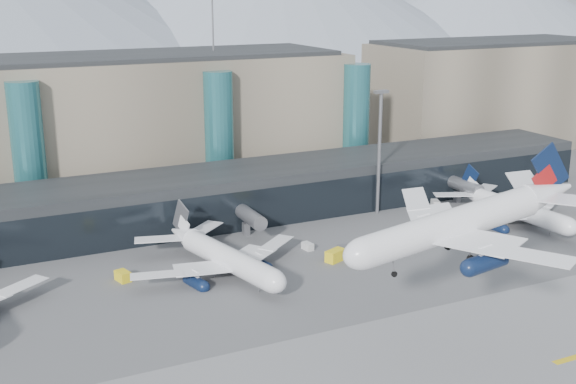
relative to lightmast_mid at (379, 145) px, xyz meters
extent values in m
plane|color=#515154|center=(-30.00, -48.00, -14.42)|extent=(900.00, 900.00, 0.00)
cube|color=black|center=(-30.00, 10.00, -9.42)|extent=(170.00, 18.00, 10.00)
cube|color=black|center=(-30.00, 1.10, -10.42)|extent=(170.00, 0.40, 8.00)
cylinder|color=slate|center=(-30.00, -1.00, -10.22)|extent=(2.80, 14.00, 2.80)
cube|color=slate|center=(-30.00, -1.00, -13.22)|extent=(1.20, 1.20, 2.40)
cylinder|color=slate|center=(20.00, -1.00, -10.22)|extent=(2.80, 14.00, 2.80)
cube|color=slate|center=(20.00, -1.00, -13.22)|extent=(1.20, 1.20, 2.40)
cube|color=gray|center=(-55.00, 42.00, 0.58)|extent=(130.00, 30.00, 30.00)
cube|color=black|center=(-55.00, 42.00, 16.08)|extent=(123.50, 28.00, 1.00)
cube|color=gray|center=(65.00, 42.00, 0.58)|extent=(70.00, 30.00, 30.00)
cube|color=black|center=(65.00, 42.00, 16.08)|extent=(66.50, 28.00, 1.00)
cylinder|color=#296D75|center=(-65.00, 26.00, -0.42)|extent=(6.40, 6.40, 28.00)
cylinder|color=#296D75|center=(-25.00, 26.00, -0.42)|extent=(6.40, 6.40, 28.00)
cylinder|color=#296D75|center=(10.00, 26.00, -0.42)|extent=(6.40, 6.40, 28.00)
cylinder|color=slate|center=(-20.00, 42.00, 23.58)|extent=(0.40, 0.40, 16.00)
cone|color=gray|center=(310.00, 332.00, 20.58)|extent=(300.00, 300.00, 70.00)
cylinder|color=slate|center=(0.00, 0.00, -1.92)|extent=(0.70, 0.70, 25.00)
cube|color=slate|center=(0.00, 0.00, 10.88)|extent=(3.00, 1.20, 0.60)
cylinder|color=white|center=(-25.98, -58.13, 5.70)|extent=(22.65, 5.00, 3.72)
ellipsoid|color=white|center=(-37.20, -57.48, 5.70)|extent=(5.42, 4.02, 3.72)
cone|color=white|center=(-11.56, -58.95, 5.88)|extent=(6.62, 4.08, 3.72)
cube|color=white|center=(-24.83, -66.23, 5.08)|extent=(11.01, 16.93, 0.19)
cylinder|color=#0C1A39|center=(-26.01, -64.23, 3.18)|extent=(4.60, 2.30, 2.05)
cube|color=white|center=(-23.92, -50.20, 5.08)|extent=(12.41, 16.72, 0.19)
cylinder|color=#0C1A39|center=(-25.31, -52.05, 3.18)|extent=(4.60, 2.30, 2.05)
cube|color=white|center=(-11.30, -54.46, 6.07)|extent=(7.08, 8.80, 0.15)
cube|color=#0C1A39|center=(-11.24, -58.97, 8.86)|extent=(5.56, 0.54, 6.56)
cube|color=maroon|center=(-12.20, -58.91, 7.74)|extent=(3.73, 0.47, 3.58)
cylinder|color=slate|center=(-33.83, -57.68, 3.28)|extent=(0.15, 0.15, 2.98)
cylinder|color=black|center=(-33.83, -57.68, 1.97)|extent=(0.67, 0.27, 0.66)
cylinder|color=black|center=(-25.14, -60.41, 1.97)|extent=(0.87, 0.38, 0.85)
cylinder|color=black|center=(-24.89, -55.95, 1.97)|extent=(0.87, 0.38, 0.85)
cylinder|color=white|center=(-40.83, -17.00, -10.21)|extent=(8.81, 23.07, 3.78)
ellipsoid|color=white|center=(-38.26, -28.11, -10.21)|extent=(4.87, 6.01, 3.78)
cone|color=white|center=(-44.12, -2.71, -10.02)|extent=(5.15, 7.20, 3.78)
cube|color=white|center=(-33.26, -13.58, -10.83)|extent=(16.25, 14.39, 0.19)
cylinder|color=#0C1A39|center=(-34.87, -15.29, -12.76)|extent=(3.05, 4.91, 2.08)
cube|color=white|center=(-39.68, -1.69, -9.83)|extent=(8.53, 8.02, 0.15)
cube|color=white|center=(-49.13, -17.24, -10.83)|extent=(17.09, 8.81, 0.19)
cylinder|color=#0C1A39|center=(-46.93, -18.07, -12.76)|extent=(3.05, 4.91, 2.08)
cube|color=white|center=(-48.57, -3.74, -9.83)|extent=(9.03, 5.34, 0.15)
cube|color=slate|center=(-44.20, -2.40, -7.00)|extent=(1.49, 5.55, 6.65)
cube|color=white|center=(-43.98, -3.35, -8.13)|extent=(1.11, 3.74, 3.64)
cylinder|color=slate|center=(-39.03, -24.78, -12.66)|extent=(0.15, 0.15, 3.02)
cylinder|color=black|center=(-39.03, -24.78, -13.99)|extent=(0.38, 0.71, 0.67)
cylinder|color=black|center=(-38.84, -15.54, -13.99)|extent=(0.52, 0.92, 0.86)
cylinder|color=black|center=(-43.25, -16.56, -13.99)|extent=(0.52, 0.92, 0.86)
cylinder|color=white|center=(20.91, -17.00, -10.34)|extent=(5.20, 22.29, 3.66)
ellipsoid|color=white|center=(21.68, -28.02, -10.34)|extent=(4.01, 5.37, 3.66)
cone|color=white|center=(19.91, -2.83, -10.16)|extent=(4.09, 6.55, 3.66)
cube|color=white|center=(28.67, -14.87, -10.94)|extent=(16.40, 12.35, 0.18)
cylinder|color=#0C1A39|center=(26.87, -16.27, -12.81)|extent=(2.32, 4.55, 2.01)
cube|color=white|center=(24.32, -2.52, -9.97)|extent=(8.63, 7.03, 0.15)
cube|color=white|center=(12.93, -15.98, -10.94)|extent=(16.65, 10.66, 0.18)
cylinder|color=#0C1A39|center=(14.90, -17.11, -12.81)|extent=(2.32, 4.55, 2.01)
cube|color=white|center=(15.51, -3.14, -9.97)|extent=(8.78, 6.22, 0.15)
cube|color=#0C1A39|center=(19.89, -2.52, -7.23)|extent=(0.60, 5.47, 6.44)
cube|color=white|center=(19.96, -3.46, -8.33)|extent=(0.51, 3.67, 3.52)
cylinder|color=slate|center=(21.45, -24.71, -12.72)|extent=(0.15, 0.15, 2.93)
cylinder|color=black|center=(21.45, -24.71, -14.00)|extent=(0.28, 0.66, 0.65)
cylinder|color=black|center=(23.03, -15.90, -14.00)|extent=(0.38, 0.86, 0.84)
cylinder|color=black|center=(18.65, -16.21, -14.00)|extent=(0.38, 0.86, 0.84)
cube|color=yellow|center=(-56.39, -13.20, -13.61)|extent=(2.36, 3.14, 1.61)
cube|color=#4A4B4F|center=(-18.22, -18.74, -13.52)|extent=(3.58, 2.48, 1.80)
cube|color=silver|center=(13.38, -2.00, -13.66)|extent=(2.34, 3.01, 1.52)
cube|color=silver|center=(-23.19, -13.34, -13.77)|extent=(1.65, 2.41, 1.30)
cube|color=yellow|center=(-21.43, -20.33, -13.42)|extent=(4.05, 3.13, 1.99)
camera|label=1|loc=(-79.10, -121.37, 30.81)|focal=45.00mm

